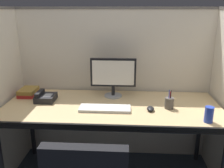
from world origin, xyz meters
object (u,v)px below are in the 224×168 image
at_px(desk_phone, 45,97).
at_px(book_stack, 28,92).
at_px(pen_cup, 169,103).
at_px(keyboard_main, 105,108).
at_px(computer_mouse, 151,109).
at_px(soda_can, 209,115).
at_px(monitor_center, 113,75).
at_px(desk, 112,111).

height_order(desk_phone, book_stack, desk_phone).
bearing_deg(pen_cup, desk_phone, 174.32).
xyz_separation_m(keyboard_main, computer_mouse, (0.38, 0.00, 0.01)).
relative_size(computer_mouse, soda_can, 0.79).
xyz_separation_m(monitor_center, soda_can, (0.75, -0.52, -0.15)).
relative_size(monitor_center, book_stack, 1.94).
distance_m(keyboard_main, pen_cup, 0.55).
distance_m(keyboard_main, desk_phone, 0.60).
relative_size(keyboard_main, desk_phone, 2.26).
height_order(monitor_center, computer_mouse, monitor_center).
bearing_deg(soda_can, monitor_center, 145.36).
height_order(monitor_center, soda_can, monitor_center).
distance_m(computer_mouse, book_stack, 1.20).
xyz_separation_m(soda_can, desk_phone, (-1.36, 0.36, -0.03)).
distance_m(monitor_center, computer_mouse, 0.51).
bearing_deg(desk, monitor_center, 90.31).
bearing_deg(keyboard_main, computer_mouse, 0.48).
distance_m(computer_mouse, soda_can, 0.46).
relative_size(desk_phone, book_stack, 0.86).
distance_m(desk, desk_phone, 0.63).
distance_m(monitor_center, pen_cup, 0.59).
bearing_deg(computer_mouse, desk, 164.87).
bearing_deg(pen_cup, book_stack, 169.83).
xyz_separation_m(monitor_center, computer_mouse, (0.33, -0.33, -0.20)).
height_order(keyboard_main, computer_mouse, computer_mouse).
distance_m(computer_mouse, desk_phone, 0.97).
bearing_deg(book_stack, desk, -14.19).
bearing_deg(soda_can, desk, 159.65).
bearing_deg(desk, keyboard_main, -118.26).
height_order(soda_can, book_stack, soda_can).
height_order(pen_cup, desk_phone, pen_cup).
xyz_separation_m(soda_can, book_stack, (-1.57, 0.49, -0.02)).
distance_m(monitor_center, soda_can, 0.92).
bearing_deg(soda_can, desk_phone, 165.24).
relative_size(desk, computer_mouse, 19.79).
bearing_deg(desk_phone, keyboard_main, -17.15).
distance_m(keyboard_main, book_stack, 0.83).
xyz_separation_m(keyboard_main, book_stack, (-0.78, 0.30, 0.03)).
relative_size(pen_cup, desk_phone, 0.89).
distance_m(soda_can, book_stack, 1.65).
bearing_deg(pen_cup, monitor_center, 151.62).
bearing_deg(monitor_center, desk_phone, -165.77).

